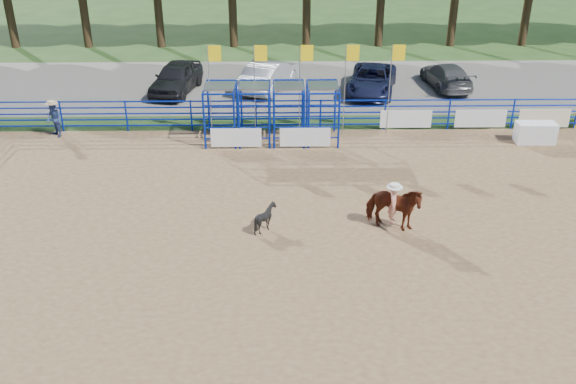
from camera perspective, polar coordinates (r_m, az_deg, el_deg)
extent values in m
plane|color=#2F4F1F|center=(21.33, 4.49, -4.30)|extent=(120.00, 120.00, 0.00)
cube|color=olive|center=(21.33, 4.49, -4.28)|extent=(30.00, 20.00, 0.02)
cube|color=gray|center=(36.90, 2.20, 9.47)|extent=(40.00, 10.00, 0.01)
cube|color=white|center=(30.73, 21.13, 4.95)|extent=(1.73, 0.84, 0.91)
imported|color=maroon|center=(21.78, 9.33, -1.36)|extent=(2.13, 1.54, 1.64)
imported|color=#BF371B|center=(21.43, 9.48, 0.48)|extent=(0.48, 0.57, 1.34)
cylinder|color=white|center=(21.13, 9.62, 2.18)|extent=(0.54, 0.54, 0.12)
imported|color=black|center=(21.60, -2.02, -2.29)|extent=(0.96, 0.87, 0.95)
imported|color=navy|center=(31.09, -20.07, 6.06)|extent=(0.98, 0.99, 1.61)
cylinder|color=tan|center=(30.83, -20.31, 7.46)|extent=(0.56, 0.56, 0.11)
imported|color=black|center=(35.96, -9.91, 10.00)|extent=(2.81, 5.08, 1.63)
imported|color=gray|center=(35.98, -1.64, 10.39)|extent=(3.51, 5.25, 1.64)
imported|color=#161A38|center=(35.66, 7.46, 9.86)|extent=(3.52, 5.60, 1.44)
imported|color=#525254|center=(37.37, 13.89, 10.01)|extent=(2.37, 4.78, 1.33)
cube|color=white|center=(28.03, -4.63, 4.85)|extent=(2.20, 0.04, 0.85)
cube|color=white|center=(27.99, 1.53, 4.90)|extent=(2.20, 0.04, 0.85)
cube|color=white|center=(30.60, 10.44, 6.40)|extent=(2.40, 0.04, 0.85)
cube|color=white|center=(31.47, 16.74, 6.27)|extent=(2.40, 0.04, 0.85)
cube|color=beige|center=(32.49, 21.82, 6.11)|extent=(2.40, 0.04, 0.90)
cylinder|color=#3F2B19|center=(48.49, -23.53, 14.48)|extent=(0.56, 0.56, 4.80)
cylinder|color=#3F2B19|center=(46.86, -17.68, 15.04)|extent=(0.56, 0.56, 4.80)
cylinder|color=#3F2B19|center=(45.72, -11.44, 15.47)|extent=(0.56, 0.56, 4.80)
cylinder|color=#3F2B19|center=(45.11, -4.94, 15.73)|extent=(0.56, 0.56, 4.80)
cylinder|color=#3F2B19|center=(45.05, 1.66, 15.80)|extent=(0.56, 0.56, 4.80)
cylinder|color=#3F2B19|center=(45.54, 8.20, 15.67)|extent=(0.56, 0.56, 4.80)
cylinder|color=#3F2B19|center=(46.56, 14.52, 15.37)|extent=(0.56, 0.56, 4.80)
cylinder|color=#3F2B19|center=(48.09, 20.47, 14.91)|extent=(0.56, 0.56, 4.80)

